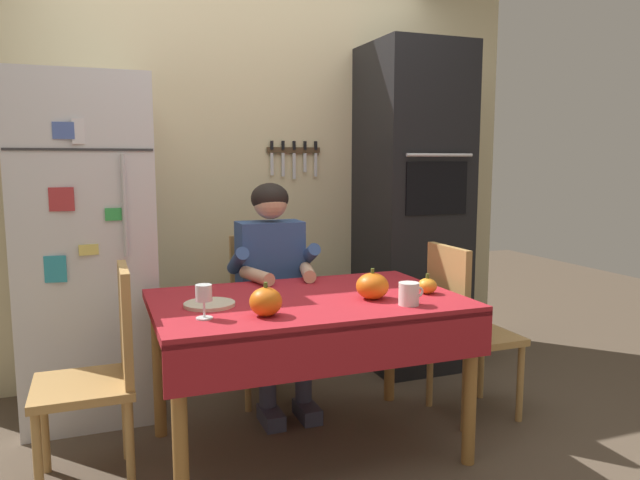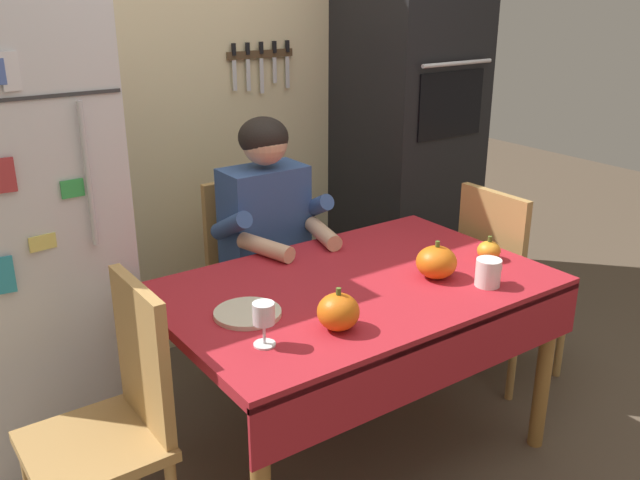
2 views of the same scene
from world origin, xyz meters
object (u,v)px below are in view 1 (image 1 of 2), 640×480
Objects in this scene: pumpkin_small at (372,286)px; wall_oven at (412,209)px; chair_left_side at (102,366)px; coffee_mug at (409,294)px; refrigerator at (87,248)px; chair_behind_person at (265,307)px; seated_person at (274,275)px; chair_right_side at (463,323)px; pumpkin_medium at (427,286)px; wine_glass at (204,295)px; serving_tray at (209,304)px; dining_table at (308,316)px; pumpkin_large at (266,302)px.

wall_oven is at bearing 53.05° from pumpkin_small.
chair_left_side reaches higher than coffee_mug.
chair_behind_person is (0.96, -0.09, -0.39)m from refrigerator.
chair_behind_person is 0.75× the size of seated_person.
coffee_mug is (-0.53, -0.36, 0.28)m from chair_right_side.
coffee_mug reaches higher than pumpkin_medium.
pumpkin_medium is (0.19, 0.17, -0.01)m from coffee_mug.
chair_right_side is 6.68× the size of wine_glass.
seated_person is 5.60× the size of serving_tray.
chair_behind_person reaches higher than pumpkin_medium.
wall_oven is at bearing 79.92° from chair_right_side.
chair_behind_person reaches higher than dining_table.
pumpkin_medium is at bearing -115.32° from wall_oven.
pumpkin_small reaches higher than pumpkin_medium.
seated_person reaches higher than pumpkin_medium.
chair_right_side is at bearing 15.04° from pumpkin_large.
serving_tray is at bearing -60.10° from refrigerator.
dining_table is 0.46m from serving_tray.
coffee_mug is (1.27, -0.33, 0.28)m from chair_left_side.
wine_glass is at bearing -159.84° from dining_table.
wall_oven is 1.92m from wine_glass.
refrigerator is 2.05m from chair_right_side.
wine_glass is at bearing -169.16° from chair_right_side.
wine_glass is (0.39, -0.24, 0.32)m from chair_left_side.
coffee_mug is (1.32, -1.16, -0.11)m from refrigerator.
wine_glass reaches higher than coffee_mug.
chair_behind_person is 9.66× the size of pumpkin_medium.
dining_table is (0.95, -0.88, -0.24)m from refrigerator.
chair_behind_person reaches higher than serving_tray.
wine_glass is at bearing -31.67° from chair_left_side.
wall_oven is 15.08× the size of wine_glass.
chair_right_side is at bearing 33.97° from coffee_mug.
chair_right_side reaches higher than dining_table.
chair_left_side is 0.51m from serving_tray.
serving_tray is at bearing -148.84° from wall_oven.
chair_left_side reaches higher than pumpkin_medium.
pumpkin_large is 0.55m from pumpkin_small.
dining_table is at bearing 157.29° from pumpkin_small.
wall_oven reaches higher than coffee_mug.
chair_behind_person is at bearing 59.29° from serving_tray.
pumpkin_small is (0.26, -0.91, 0.29)m from chair_behind_person.
dining_table is at bearing -138.69° from wall_oven.
seated_person is 0.95m from coffee_mug.
wall_oven reaches higher than pumpkin_small.
chair_right_side is at bearing 5.27° from dining_table.
refrigerator is at bearing 138.83° from coffee_mug.
pumpkin_medium is at bearing -6.77° from serving_tray.
pumpkin_small is at bearing -162.68° from chair_right_side.
serving_tray is (-0.82, 0.29, -0.04)m from coffee_mug.
chair_behind_person is 1.14m from chair_right_side.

